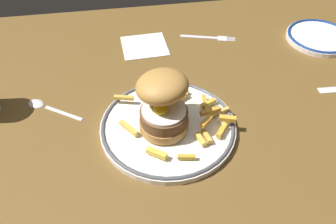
{
  "coord_description": "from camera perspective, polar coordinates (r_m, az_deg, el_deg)",
  "views": [
    {
      "loc": [
        -3.44,
        -48.38,
        49.06
      ],
      "look_at": [
        3.88,
        -3.74,
        4.6
      ],
      "focal_mm": 36.61,
      "sensor_mm": 36.0,
      "label": 1
    }
  ],
  "objects": [
    {
      "name": "napkin",
      "position": [
        0.89,
        -3.93,
        10.96
      ],
      "size": [
        11.62,
        11.14,
        0.4
      ],
      "primitive_type": "cube",
      "rotation": [
        0.0,
        0.0,
        0.05
      ],
      "color": "white",
      "rests_on": "ground_plane"
    },
    {
      "name": "fries_pile",
      "position": [
        0.66,
        2.74,
        -0.24
      ],
      "size": [
        22.59,
        20.32,
        2.66
      ],
      "color": "gold",
      "rests_on": "dinner_plate"
    },
    {
      "name": "side_plate",
      "position": [
        0.99,
        23.92,
        11.35
      ],
      "size": [
        16.74,
        16.74,
        1.6
      ],
      "color": "white",
      "rests_on": "ground_plane"
    },
    {
      "name": "fork",
      "position": [
        0.92,
        6.91,
        12.23
      ],
      "size": [
        14.22,
        5.28,
        0.36
      ],
      "color": "silver",
      "rests_on": "ground_plane"
    },
    {
      "name": "spoon",
      "position": [
        0.76,
        -20.31,
        1.15
      ],
      "size": [
        12.01,
        8.8,
        0.9
      ],
      "color": "silver",
      "rests_on": "ground_plane"
    },
    {
      "name": "dinner_plate",
      "position": [
        0.66,
        0.0,
        -2.33
      ],
      "size": [
        26.15,
        26.15,
        1.6
      ],
      "color": "white",
      "rests_on": "ground_plane"
    },
    {
      "name": "ground_plane",
      "position": [
        0.7,
        -3.61,
        -2.08
      ],
      "size": [
        128.27,
        93.07,
        4.0
      ],
      "primitive_type": "cube",
      "color": "brown"
    },
    {
      "name": "burger",
      "position": [
        0.62,
        -0.85,
        1.72
      ],
      "size": [
        13.8,
        13.78,
        11.56
      ],
      "color": "#B47E3E",
      "rests_on": "dinner_plate"
    }
  ]
}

